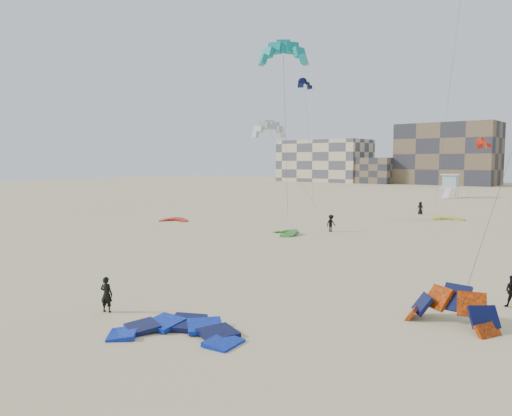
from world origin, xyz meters
The scene contains 17 objects.
ground centered at (0.00, 0.00, 0.00)m, with size 320.00×320.00×0.00m, color beige.
kite_ground_blue centered at (4.85, -3.98, 0.00)m, with size 4.87×5.08×0.74m, color #0B33C2, non-canonical shape.
kite_ground_orange centered at (12.96, 4.26, 0.00)m, with size 3.95×2.91×2.65m, color #EF4C05, non-canonical shape.
kite_ground_red centered at (-24.29, 21.72, 0.00)m, with size 3.10×3.27×0.60m, color red, non-canonical shape.
kite_ground_green centered at (-8.00, 21.22, 0.00)m, with size 3.30×3.45×0.80m, color #2A7C1F, non-canonical shape.
kite_ground_yellow centered at (0.10, 43.22, 0.00)m, with size 3.33×3.50×0.41m, color #F0FE17, non-canonical shape.
kitesurfer_main centered at (-0.05, -3.92, 0.84)m, with size 0.61×0.40×1.67m, color black.
kitesurfer_c centered at (-5.57, 25.68, 0.85)m, with size 1.09×0.63×1.69m, color black.
kitesurfer_e centered at (-4.74, 47.13, 0.83)m, with size 0.81×0.53×1.65m, color black.
kite_fly_teal_a centered at (-5.55, 17.49, 15.81)m, with size 7.44×10.17×16.36m.
kite_fly_grey centered at (-16.59, 29.89, 10.49)m, with size 7.72×5.76×10.77m.
kite_fly_navy centered at (-24.43, 49.13, 18.87)m, with size 6.01×5.44×19.04m.
kite_fly_red centered at (-1.87, 64.57, 9.56)m, with size 4.47×7.21×9.95m.
lifeguard_tower_far centered at (-11.64, 80.27, 2.23)m, with size 3.53×6.33×4.49m.
condo_west_a centered at (-70.00, 130.00, 7.00)m, with size 30.00×15.00×14.00m, color beige.
condo_west_b centered at (-30.00, 134.00, 9.00)m, with size 28.00×14.00×18.00m, color brown.
condo_fill_left centered at (-50.00, 128.00, 4.00)m, with size 12.00×10.00×8.00m, color brown.
Camera 1 is at (19.61, -17.10, 7.01)m, focal length 35.00 mm.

